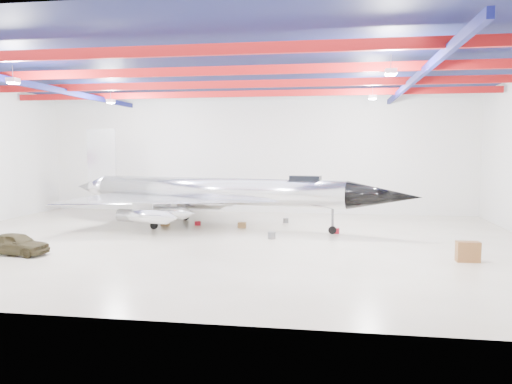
# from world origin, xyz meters

# --- Properties ---
(floor) EXTENTS (40.00, 40.00, 0.00)m
(floor) POSITION_xyz_m (0.00, 0.00, 0.00)
(floor) COLOR #BAAF94
(floor) RESTS_ON ground
(wall_back) EXTENTS (40.00, 0.00, 40.00)m
(wall_back) POSITION_xyz_m (0.00, 15.00, 5.50)
(wall_back) COLOR silver
(wall_back) RESTS_ON floor
(ceiling) EXTENTS (40.00, 40.00, 0.00)m
(ceiling) POSITION_xyz_m (0.00, 0.00, 11.00)
(ceiling) COLOR #0A0F38
(ceiling) RESTS_ON wall_back
(ceiling_structure) EXTENTS (39.50, 29.50, 1.08)m
(ceiling_structure) POSITION_xyz_m (0.00, 0.00, 10.32)
(ceiling_structure) COLOR #9C1112
(ceiling_structure) RESTS_ON ceiling
(jet_aircraft) EXTENTS (27.69, 18.70, 7.61)m
(jet_aircraft) POSITION_xyz_m (-1.55, 5.67, 2.49)
(jet_aircraft) COLOR silver
(jet_aircraft) RESTS_ON floor
(jeep) EXTENTS (3.87, 1.89, 1.27)m
(jeep) POSITION_xyz_m (-10.34, -5.82, 0.63)
(jeep) COLOR #3A321D
(jeep) RESTS_ON floor
(desk) EXTENTS (1.21, 0.64, 1.09)m
(desk) POSITION_xyz_m (14.43, -3.69, 0.55)
(desk) COLOR brown
(desk) RESTS_ON floor
(crate_ply) EXTENTS (0.62, 0.51, 0.41)m
(crate_ply) POSITION_xyz_m (-5.57, 5.57, 0.20)
(crate_ply) COLOR olive
(crate_ply) RESTS_ON floor
(toolbox_red) EXTENTS (0.56, 0.50, 0.32)m
(toolbox_red) POSITION_xyz_m (-3.18, 6.33, 0.16)
(toolbox_red) COLOR maroon
(toolbox_red) RESTS_ON floor
(engine_drum) EXTENTS (0.61, 0.61, 0.46)m
(engine_drum) POSITION_xyz_m (3.30, 1.36, 0.23)
(engine_drum) COLOR #59595B
(engine_drum) RESTS_ON floor
(parts_bin) EXTENTS (0.60, 0.48, 0.42)m
(parts_bin) POSITION_xyz_m (0.49, 5.63, 0.21)
(parts_bin) COLOR olive
(parts_bin) RESTS_ON floor
(crate_small) EXTENTS (0.42, 0.36, 0.27)m
(crate_small) POSITION_xyz_m (-6.50, 7.59, 0.14)
(crate_small) COLOR #59595B
(crate_small) RESTS_ON floor
(tool_chest) EXTENTS (0.47, 0.47, 0.39)m
(tool_chest) POSITION_xyz_m (7.56, 4.17, 0.20)
(tool_chest) COLOR maroon
(tool_chest) RESTS_ON floor
(spares_box) EXTENTS (0.53, 0.53, 0.39)m
(spares_box) POSITION_xyz_m (3.53, 8.64, 0.19)
(spares_box) COLOR #59595B
(spares_box) RESTS_ON floor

